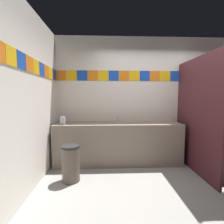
# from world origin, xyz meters

# --- Properties ---
(ground_plane) EXTENTS (9.35, 9.35, 0.00)m
(ground_plane) POSITION_xyz_m (0.00, 0.00, 0.00)
(ground_plane) COLOR gray
(wall_back) EXTENTS (4.25, 0.09, 2.77)m
(wall_back) POSITION_xyz_m (-0.00, 1.45, 1.39)
(wall_back) COLOR silver
(wall_back) RESTS_ON ground_plane
(wall_side) EXTENTS (0.09, 2.82, 2.77)m
(wall_side) POSITION_xyz_m (-2.16, 0.00, 1.39)
(wall_side) COLOR silver
(wall_side) RESTS_ON ground_plane
(vanity_counter) EXTENTS (2.65, 0.61, 0.87)m
(vanity_counter) POSITION_xyz_m (-0.75, 1.11, 0.44)
(vanity_counter) COLOR gray
(vanity_counter) RESTS_ON ground_plane
(faucet_center) EXTENTS (0.04, 0.10, 0.14)m
(faucet_center) POSITION_xyz_m (-0.75, 1.19, 0.92)
(faucet_center) COLOR silver
(faucet_center) RESTS_ON vanity_counter
(soap_dispenser) EXTENTS (0.09, 0.09, 0.16)m
(soap_dispenser) POSITION_xyz_m (-1.87, 0.92, 0.95)
(soap_dispenser) COLOR #B7BABF
(soap_dispenser) RESTS_ON vanity_counter
(stall_divider) EXTENTS (0.92, 1.52, 2.16)m
(stall_divider) POSITION_xyz_m (0.85, 0.39, 1.08)
(stall_divider) COLOR #471E23
(stall_divider) RESTS_ON ground_plane
(toilet) EXTENTS (0.39, 0.49, 0.74)m
(toilet) POSITION_xyz_m (1.26, 1.03, 0.30)
(toilet) COLOR white
(toilet) RESTS_ON ground_plane
(trash_bin) EXTENTS (0.31, 0.31, 0.61)m
(trash_bin) POSITION_xyz_m (-1.61, 0.35, 0.31)
(trash_bin) COLOR brown
(trash_bin) RESTS_ON ground_plane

